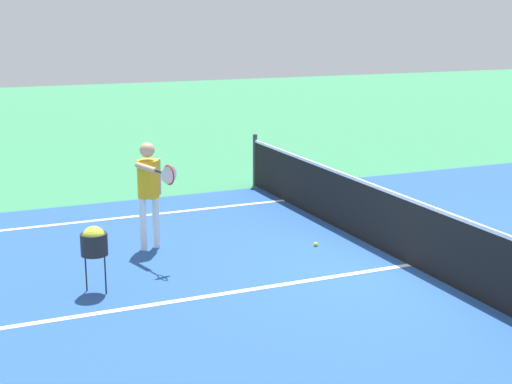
% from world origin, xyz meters
% --- Properties ---
extents(ground_plane, '(60.00, 60.00, 0.00)m').
position_xyz_m(ground_plane, '(0.00, 0.00, 0.00)').
color(ground_plane, '#337F51').
extents(court_surface_inbounds, '(10.62, 24.40, 0.00)m').
position_xyz_m(court_surface_inbounds, '(0.00, 0.00, 0.00)').
color(court_surface_inbounds, '#234C93').
rests_on(court_surface_inbounds, ground_plane).
extents(line_center_service, '(0.10, 6.40, 0.01)m').
position_xyz_m(line_center_service, '(0.00, -3.20, 0.00)').
color(line_center_service, white).
rests_on(line_center_service, ground_plane).
extents(net, '(11.12, 0.09, 1.07)m').
position_xyz_m(net, '(0.00, 0.00, 0.49)').
color(net, '#33383D').
rests_on(net, ground_plane).
extents(player_near, '(1.21, 0.41, 1.62)m').
position_xyz_m(player_near, '(-2.18, -3.15, 1.01)').
color(player_near, white).
rests_on(player_near, ground_plane).
extents(ball_hopper, '(0.34, 0.34, 0.87)m').
position_xyz_m(ball_hopper, '(-0.70, -4.29, 0.68)').
color(ball_hopper, black).
rests_on(ball_hopper, ground_plane).
extents(tennis_ball_near_net, '(0.07, 0.07, 0.07)m').
position_xyz_m(tennis_ball_near_net, '(-1.31, -0.81, 0.03)').
color(tennis_ball_near_net, '#CCE033').
rests_on(tennis_ball_near_net, ground_plane).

